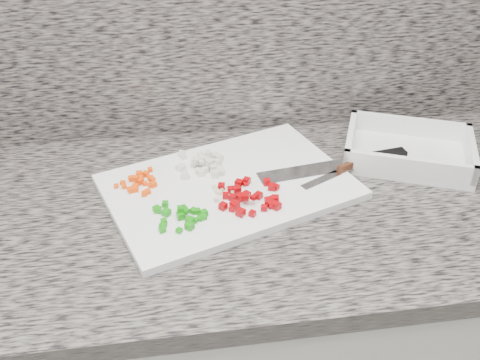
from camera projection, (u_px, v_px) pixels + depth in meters
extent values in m
cube|color=silver|center=(222.00, 353.00, 1.34)|extent=(3.92, 0.62, 0.86)
cube|color=#68625B|center=(217.00, 211.00, 1.08)|extent=(3.96, 0.64, 0.04)
cube|color=#68625B|center=(198.00, 8.00, 1.14)|extent=(3.92, 0.02, 0.60)
cube|color=white|center=(229.00, 187.00, 1.10)|extent=(0.57, 0.47, 0.02)
cube|color=#FF4905|center=(152.00, 179.00, 1.10)|extent=(0.01, 0.01, 0.01)
cube|color=#FF4905|center=(139.00, 174.00, 1.12)|extent=(0.01, 0.01, 0.01)
cube|color=#FF4905|center=(123.00, 183.00, 1.09)|extent=(0.01, 0.01, 0.01)
cube|color=#FF4905|center=(150.00, 170.00, 1.13)|extent=(0.01, 0.01, 0.01)
cube|color=#FF4905|center=(151.00, 178.00, 1.11)|extent=(0.01, 0.01, 0.01)
cube|color=#FF4905|center=(145.00, 183.00, 1.09)|extent=(0.01, 0.01, 0.01)
cube|color=#FF4905|center=(131.00, 179.00, 1.10)|extent=(0.01, 0.01, 0.01)
cube|color=#FF4905|center=(145.00, 174.00, 1.12)|extent=(0.02, 0.02, 0.01)
cube|color=#FF4905|center=(124.00, 186.00, 1.08)|extent=(0.01, 0.01, 0.01)
cube|color=#FF4905|center=(116.00, 186.00, 1.08)|extent=(0.01, 0.01, 0.01)
cube|color=#FF4905|center=(136.00, 189.00, 1.07)|extent=(0.01, 0.01, 0.01)
cube|color=#FF4905|center=(147.00, 174.00, 1.12)|extent=(0.01, 0.01, 0.01)
cube|color=#FF4905|center=(138.00, 180.00, 1.10)|extent=(0.02, 0.02, 0.01)
cube|color=#FF4905|center=(148.00, 191.00, 1.07)|extent=(0.01, 0.01, 0.01)
cube|color=#FF4905|center=(141.00, 178.00, 1.11)|extent=(0.01, 0.01, 0.01)
cube|color=#FF4905|center=(135.00, 187.00, 1.08)|extent=(0.01, 0.01, 0.01)
cube|color=#FF4905|center=(136.00, 178.00, 1.09)|extent=(0.01, 0.01, 0.01)
cube|color=#FF4905|center=(144.00, 194.00, 1.06)|extent=(0.01, 0.01, 0.01)
cube|color=#FF4905|center=(140.00, 181.00, 1.09)|extent=(0.02, 0.02, 0.01)
cube|color=#FF4905|center=(153.00, 184.00, 1.09)|extent=(0.02, 0.02, 0.01)
cube|color=#FF4905|center=(131.00, 190.00, 1.07)|extent=(0.02, 0.02, 0.01)
cube|color=#FF4905|center=(151.00, 185.00, 1.08)|extent=(0.01, 0.01, 0.01)
cube|color=silver|center=(219.00, 158.00, 1.17)|extent=(0.02, 0.02, 0.01)
cube|color=silver|center=(182.00, 166.00, 1.14)|extent=(0.01, 0.01, 0.01)
cube|color=silver|center=(187.00, 176.00, 1.11)|extent=(0.01, 0.01, 0.01)
cube|color=silver|center=(208.00, 153.00, 1.18)|extent=(0.01, 0.01, 0.01)
cube|color=silver|center=(201.00, 155.00, 1.18)|extent=(0.02, 0.02, 0.01)
cube|color=silver|center=(181.00, 168.00, 1.13)|extent=(0.02, 0.02, 0.01)
cube|color=silver|center=(205.00, 170.00, 1.13)|extent=(0.01, 0.01, 0.01)
cube|color=silver|center=(205.00, 163.00, 1.15)|extent=(0.01, 0.01, 0.01)
cube|color=silver|center=(213.00, 168.00, 1.13)|extent=(0.02, 0.02, 0.01)
cube|color=silver|center=(201.00, 172.00, 1.12)|extent=(0.01, 0.01, 0.01)
cube|color=silver|center=(214.00, 168.00, 1.13)|extent=(0.02, 0.02, 0.01)
cube|color=silver|center=(200.00, 159.00, 1.14)|extent=(0.02, 0.02, 0.01)
cube|color=silver|center=(220.00, 169.00, 1.13)|extent=(0.02, 0.02, 0.01)
cube|color=silver|center=(218.00, 162.00, 1.15)|extent=(0.02, 0.02, 0.01)
cube|color=silver|center=(204.00, 160.00, 1.16)|extent=(0.02, 0.02, 0.01)
cube|color=silver|center=(184.00, 157.00, 1.17)|extent=(0.01, 0.01, 0.01)
cube|color=silver|center=(179.00, 168.00, 1.14)|extent=(0.02, 0.02, 0.01)
cube|color=silver|center=(196.00, 160.00, 1.14)|extent=(0.02, 0.02, 0.01)
cube|color=silver|center=(221.00, 172.00, 1.12)|extent=(0.02, 0.02, 0.01)
cube|color=silver|center=(182.00, 154.00, 1.18)|extent=(0.02, 0.02, 0.01)
cube|color=silver|center=(201.00, 162.00, 1.14)|extent=(0.01, 0.01, 0.01)
cube|color=silver|center=(185.00, 175.00, 1.11)|extent=(0.01, 0.01, 0.01)
cube|color=silver|center=(215.00, 156.00, 1.17)|extent=(0.02, 0.02, 0.01)
cube|color=silver|center=(198.00, 171.00, 1.13)|extent=(0.01, 0.01, 0.01)
cube|color=silver|center=(215.00, 174.00, 1.11)|extent=(0.01, 0.01, 0.01)
cube|color=silver|center=(194.00, 164.00, 1.15)|extent=(0.01, 0.01, 0.01)
cube|color=silver|center=(209.00, 162.00, 1.13)|extent=(0.02, 0.02, 0.01)
cube|color=silver|center=(203.00, 158.00, 1.17)|extent=(0.01, 0.01, 0.01)
cube|color=#13870C|center=(163.00, 225.00, 0.98)|extent=(0.02, 0.02, 0.01)
cube|color=#13870C|center=(190.00, 220.00, 0.99)|extent=(0.02, 0.02, 0.01)
cube|color=#13870C|center=(203.00, 216.00, 1.00)|extent=(0.01, 0.01, 0.01)
cube|color=#13870C|center=(162.00, 229.00, 0.97)|extent=(0.01, 0.01, 0.01)
cube|color=#13870C|center=(198.00, 211.00, 1.01)|extent=(0.01, 0.01, 0.01)
cube|color=#13870C|center=(186.00, 211.00, 1.00)|extent=(0.01, 0.01, 0.01)
cube|color=#13870C|center=(164.00, 222.00, 0.99)|extent=(0.01, 0.01, 0.01)
cube|color=#13870C|center=(158.00, 210.00, 1.02)|extent=(0.02, 0.02, 0.01)
cube|color=#13870C|center=(166.00, 212.00, 1.01)|extent=(0.02, 0.02, 0.01)
cube|color=#13870C|center=(204.00, 213.00, 1.01)|extent=(0.02, 0.02, 0.01)
cube|color=#13870C|center=(183.00, 209.00, 1.02)|extent=(0.02, 0.02, 0.01)
cube|color=#13870C|center=(190.00, 226.00, 0.97)|extent=(0.02, 0.02, 0.01)
cube|color=#13870C|center=(157.00, 209.00, 1.02)|extent=(0.02, 0.02, 0.01)
cube|color=#13870C|center=(200.00, 218.00, 1.00)|extent=(0.01, 0.01, 0.01)
cube|color=#13870C|center=(195.00, 220.00, 0.99)|extent=(0.01, 0.01, 0.01)
cube|color=#13870C|center=(194.00, 211.00, 1.01)|extent=(0.02, 0.02, 0.01)
cube|color=#13870C|center=(181.00, 209.00, 1.00)|extent=(0.01, 0.01, 0.01)
cube|color=#13870C|center=(181.00, 216.00, 1.00)|extent=(0.02, 0.02, 0.01)
cube|color=#13870C|center=(165.00, 204.00, 1.03)|extent=(0.01, 0.01, 0.01)
cube|color=#13870C|center=(179.00, 230.00, 0.97)|extent=(0.01, 0.01, 0.01)
cube|color=#13870C|center=(190.00, 219.00, 0.99)|extent=(0.01, 0.01, 0.01)
cube|color=#9E0207|center=(276.00, 187.00, 1.08)|extent=(0.02, 0.02, 0.01)
cube|color=#9E0207|center=(274.00, 199.00, 1.04)|extent=(0.02, 0.02, 0.01)
cube|color=#9E0207|center=(269.00, 201.00, 1.04)|extent=(0.02, 0.02, 0.01)
cube|color=#9E0207|center=(272.00, 204.00, 1.03)|extent=(0.02, 0.02, 0.01)
cube|color=#9E0207|center=(239.00, 183.00, 1.09)|extent=(0.02, 0.02, 0.01)
cube|color=#9E0207|center=(241.00, 212.00, 1.01)|extent=(0.02, 0.02, 0.01)
cube|color=#9E0207|center=(268.00, 203.00, 1.03)|extent=(0.02, 0.02, 0.01)
cube|color=#9E0207|center=(232.00, 208.00, 1.02)|extent=(0.01, 0.01, 0.01)
cube|color=#9E0207|center=(232.00, 197.00, 1.05)|extent=(0.02, 0.02, 0.01)
cube|color=#9E0207|center=(238.00, 182.00, 1.09)|extent=(0.01, 0.01, 0.01)
cube|color=#9E0207|center=(267.00, 182.00, 1.09)|extent=(0.01, 0.01, 0.01)
cube|color=#9E0207|center=(254.00, 198.00, 1.03)|extent=(0.01, 0.01, 0.01)
cube|color=#9E0207|center=(245.00, 197.00, 1.03)|extent=(0.02, 0.02, 0.01)
cube|color=#9E0207|center=(275.00, 199.00, 1.04)|extent=(0.02, 0.02, 0.01)
cube|color=#9E0207|center=(247.00, 181.00, 1.09)|extent=(0.02, 0.02, 0.01)
cube|color=#9E0207|center=(223.00, 206.00, 1.02)|extent=(0.02, 0.02, 0.01)
cube|color=#9E0207|center=(241.00, 197.00, 1.05)|extent=(0.02, 0.02, 0.01)
cube|color=#9E0207|center=(272.00, 187.00, 1.08)|extent=(0.02, 0.02, 0.01)
cube|color=#9E0207|center=(277.00, 206.00, 1.02)|extent=(0.02, 0.02, 0.01)
cube|color=#9E0207|center=(222.00, 187.00, 1.08)|extent=(0.02, 0.02, 0.01)
cube|color=#9E0207|center=(235.00, 205.00, 1.03)|extent=(0.02, 0.02, 0.01)
cube|color=#9E0207|center=(230.00, 190.00, 1.07)|extent=(0.01, 0.01, 0.01)
cube|color=#9E0207|center=(246.00, 194.00, 1.06)|extent=(0.02, 0.02, 0.01)
cube|color=#9E0207|center=(226.00, 196.00, 1.05)|extent=(0.01, 0.01, 0.01)
cube|color=#9E0207|center=(264.00, 208.00, 1.02)|extent=(0.01, 0.01, 0.01)
cube|color=#9E0207|center=(252.00, 213.00, 1.01)|extent=(0.02, 0.02, 0.01)
cube|color=#9E0207|center=(258.00, 195.00, 1.05)|extent=(0.02, 0.02, 0.01)
cube|color=#9E0207|center=(237.00, 189.00, 1.07)|extent=(0.02, 0.02, 0.01)
cube|color=#9E0207|center=(245.00, 183.00, 1.09)|extent=(0.01, 0.01, 0.01)
cube|color=beige|center=(216.00, 189.00, 1.07)|extent=(0.01, 0.01, 0.01)
cube|color=beige|center=(217.00, 199.00, 1.05)|extent=(0.01, 0.01, 0.01)
cube|color=beige|center=(233.00, 191.00, 1.07)|extent=(0.01, 0.01, 0.01)
cube|color=beige|center=(219.00, 193.00, 1.06)|extent=(0.01, 0.01, 0.01)
cube|color=beige|center=(222.00, 189.00, 1.08)|extent=(0.01, 0.01, 0.01)
cube|color=beige|center=(214.00, 187.00, 1.08)|extent=(0.01, 0.01, 0.01)
cube|color=beige|center=(222.00, 189.00, 1.07)|extent=(0.01, 0.01, 0.01)
cube|color=beige|center=(217.00, 191.00, 1.07)|extent=(0.01, 0.01, 0.01)
cube|color=beige|center=(225.00, 192.00, 1.07)|extent=(0.01, 0.01, 0.01)
cube|color=white|center=(305.00, 172.00, 1.13)|extent=(0.21, 0.07, 0.00)
cube|color=black|center=(377.00, 157.00, 1.17)|extent=(0.14, 0.04, 0.02)
cylinder|color=white|center=(378.00, 153.00, 1.16)|extent=(0.01, 0.01, 0.00)
cube|color=white|center=(321.00, 180.00, 1.10)|extent=(0.10, 0.06, 0.00)
cube|color=#482212|center=(355.00, 163.00, 1.15)|extent=(0.09, 0.05, 0.02)
cylinder|color=white|center=(356.00, 160.00, 1.14)|extent=(0.01, 0.01, 0.00)
cube|color=white|center=(407.00, 156.00, 1.20)|extent=(0.33, 0.29, 0.01)
cube|color=white|center=(409.00, 126.00, 1.26)|extent=(0.26, 0.12, 0.04)
cube|color=white|center=(409.00, 167.00, 1.11)|extent=(0.26, 0.12, 0.04)
cube|color=white|center=(471.00, 153.00, 1.16)|extent=(0.09, 0.19, 0.04)
cube|color=white|center=(350.00, 138.00, 1.21)|extent=(0.09, 0.19, 0.04)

